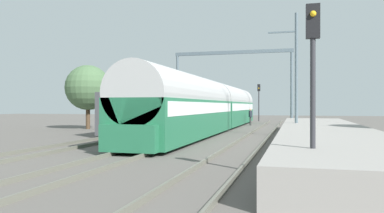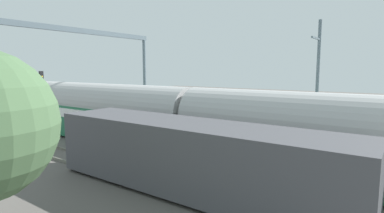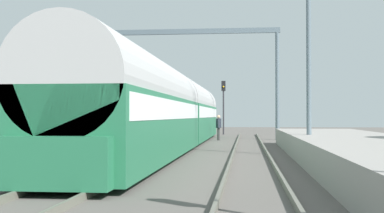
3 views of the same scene
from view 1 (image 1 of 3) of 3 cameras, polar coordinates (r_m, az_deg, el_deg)
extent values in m
plane|color=#5A5651|center=(20.22, -3.30, -5.61)|extent=(120.00, 120.00, 0.00)
cube|color=#636256|center=(22.21, -15.23, -4.89)|extent=(0.08, 60.00, 0.16)
cube|color=#636256|center=(21.52, -11.93, -5.05)|extent=(0.08, 60.00, 0.16)
cube|color=#636256|center=(20.45, -5.22, -5.32)|extent=(0.08, 60.00, 0.16)
cube|color=#636256|center=(19.99, -1.35, -5.44)|extent=(0.08, 60.00, 0.16)
cube|color=#636256|center=(19.40, 6.28, -5.62)|extent=(0.08, 60.00, 0.16)
cube|color=#636256|center=(19.23, 10.53, -5.67)|extent=(0.08, 60.00, 0.16)
cube|color=gray|center=(21.18, 19.39, -4.13)|extent=(4.40, 28.00, 0.90)
cube|color=#236B47|center=(23.02, -0.90, -1.76)|extent=(2.90, 16.00, 2.20)
cube|color=white|center=(23.01, -0.90, -0.20)|extent=(2.93, 15.36, 0.64)
cylinder|color=#ABABAB|center=(23.01, -0.90, 1.47)|extent=(2.84, 16.00, 2.84)
cube|color=#236B47|center=(38.98, 5.81, -0.98)|extent=(2.90, 16.00, 2.20)
cube|color=white|center=(38.98, 5.81, -0.06)|extent=(2.93, 15.36, 0.64)
cylinder|color=#ABABAB|center=(38.98, 5.81, 0.93)|extent=(2.84, 16.00, 2.84)
cube|color=#236B47|center=(15.31, -9.56, -4.79)|extent=(2.40, 0.50, 1.10)
cube|color=#47474C|center=(29.30, -5.77, -0.87)|extent=(2.80, 13.00, 2.70)
cube|color=black|center=(29.35, -5.77, -3.41)|extent=(2.52, 11.96, 0.10)
cylinder|color=#333333|center=(38.81, 8.83, -2.22)|extent=(0.24, 0.24, 0.85)
cube|color=#232833|center=(38.78, 8.83, -1.12)|extent=(0.39, 0.47, 0.64)
sphere|color=tan|center=(38.78, 8.83, -0.47)|extent=(0.24, 0.24, 0.24)
cylinder|color=#2D2D33|center=(10.40, 17.80, -0.58)|extent=(0.14, 0.14, 3.79)
cube|color=black|center=(10.63, 17.81, 12.16)|extent=(0.36, 0.20, 0.90)
sphere|color=yellow|center=(10.55, 17.84, 13.21)|extent=(0.16, 0.16, 0.16)
cylinder|color=#2D2D33|center=(49.59, 10.08, 0.05)|extent=(0.14, 0.14, 3.90)
cube|color=black|center=(49.64, 10.08, 2.82)|extent=(0.36, 0.20, 0.90)
sphere|color=yellow|center=(49.52, 10.06, 2.73)|extent=(0.16, 0.16, 0.16)
cylinder|color=slate|center=(41.70, -2.21, 2.51)|extent=(0.28, 0.28, 7.50)
cylinder|color=slate|center=(39.78, 14.84, 2.62)|extent=(0.28, 0.28, 7.50)
cube|color=slate|center=(40.65, 6.11, 8.14)|extent=(12.62, 0.24, 0.36)
cylinder|color=slate|center=(25.23, 15.50, 4.62)|extent=(0.20, 0.20, 8.00)
cube|color=slate|center=(25.62, 13.46, 10.88)|extent=(1.80, 0.10, 0.10)
cylinder|color=#4C3826|center=(33.77, -15.46, -1.50)|extent=(0.36, 0.36, 2.12)
sphere|color=#476742|center=(33.79, -15.46, 2.78)|extent=(3.88, 3.88, 3.88)
camera|label=2|loc=(28.86, -29.38, 5.94)|focal=28.63mm
camera|label=3|loc=(4.49, -18.28, -4.20)|focal=47.76mm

